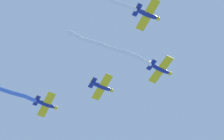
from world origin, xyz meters
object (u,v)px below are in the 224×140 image
object	(u,v)px
airplane_lead	(161,69)
airplane_right_wing	(148,14)
airplane_left_wing	(102,87)
airplane_slot	(46,104)

from	to	relation	value
airplane_lead	airplane_right_wing	xyz separation A→B (m)	(0.17, 11.64, 0.30)
airplane_lead	airplane_left_wing	bearing A→B (deg)	130.67
airplane_lead	airplane_left_wing	distance (m)	11.63
airplane_lead	airplane_slot	size ratio (longest dim) A/B	0.97
airplane_left_wing	airplane_slot	bearing A→B (deg)	133.18
airplane_right_wing	airplane_slot	distance (m)	27.10
airplane_right_wing	airplane_slot	bearing A→B (deg)	109.65
airplane_slot	airplane_lead	bearing A→B (deg)	-45.78
airplane_lead	airplane_slot	xyz separation A→B (m)	(23.10, -2.79, -0.30)
airplane_right_wing	airplane_slot	world-z (taller)	airplane_right_wing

